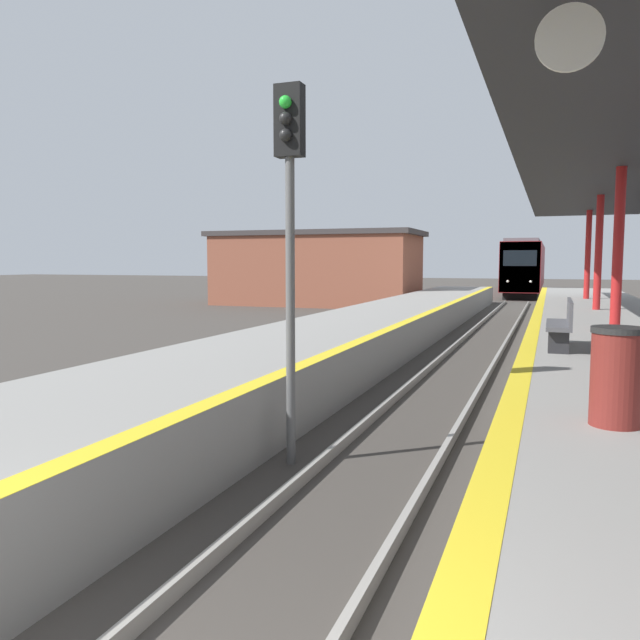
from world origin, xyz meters
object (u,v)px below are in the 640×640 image
object	(u,v)px
train	(526,267)
trash_bin	(616,376)
signal_near	(290,205)
bench	(563,322)

from	to	relation	value
train	trash_bin	distance (m)	48.52
train	signal_near	size ratio (longest dim) A/B	4.56
trash_bin	train	bearing A→B (deg)	93.14
train	signal_near	bearing A→B (deg)	-91.38
signal_near	trash_bin	distance (m)	4.30
train	bench	bearing A→B (deg)	-86.99
signal_near	bench	distance (m)	6.41
signal_near	bench	world-z (taller)	signal_near
trash_bin	signal_near	bearing A→B (deg)	169.87
signal_near	train	bearing A→B (deg)	88.62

